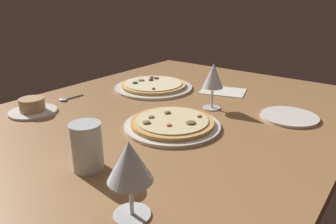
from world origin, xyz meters
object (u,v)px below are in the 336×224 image
(pizza_side, at_px, (153,86))
(wine_glass_far, at_px, (213,77))
(water_glass, at_px, (87,149))
(paper_menu, at_px, (223,91))
(pizza_main, at_px, (172,124))
(side_plate, at_px, (289,117))
(ramekin_on_saucer, at_px, (33,107))
(wine_glass_near, at_px, (130,164))
(spoon, at_px, (66,99))

(pizza_side, xyz_separation_m, wine_glass_far, (-0.07, -0.33, 0.10))
(water_glass, xyz_separation_m, paper_menu, (0.75, 0.04, -0.05))
(pizza_main, relative_size, side_plate, 1.60)
(ramekin_on_saucer, relative_size, paper_menu, 0.89)
(pizza_side, relative_size, ramekin_on_saucer, 2.06)
(ramekin_on_saucer, bearing_deg, paper_menu, -32.93)
(wine_glass_near, relative_size, side_plate, 0.83)
(wine_glass_far, bearing_deg, side_plate, -73.38)
(pizza_side, height_order, wine_glass_far, wine_glass_far)
(pizza_main, distance_m, wine_glass_near, 0.43)
(pizza_main, bearing_deg, spoon, 94.28)
(pizza_main, bearing_deg, wine_glass_near, -153.56)
(pizza_side, xyz_separation_m, wine_glass_near, (-0.67, -0.50, 0.10))
(pizza_main, xyz_separation_m, wine_glass_far, (0.22, -0.01, 0.10))
(pizza_main, relative_size, water_glass, 2.59)
(pizza_main, height_order, wine_glass_near, wine_glass_near)
(side_plate, bearing_deg, wine_glass_far, 106.62)
(pizza_main, xyz_separation_m, water_glass, (-0.32, 0.01, 0.04))
(pizza_side, distance_m, wine_glass_far, 0.35)
(pizza_side, distance_m, side_plate, 0.58)
(wine_glass_far, distance_m, wine_glass_near, 0.62)
(pizza_main, relative_size, wine_glass_near, 1.93)
(paper_menu, xyz_separation_m, spoon, (-0.47, 0.43, 0.00))
(ramekin_on_saucer, xyz_separation_m, paper_menu, (0.62, -0.40, -0.02))
(pizza_main, height_order, side_plate, pizza_main)
(pizza_main, distance_m, side_plate, 0.40)
(pizza_side, height_order, wine_glass_near, wine_glass_near)
(side_plate, relative_size, paper_menu, 1.03)
(pizza_side, relative_size, wine_glass_far, 2.03)
(wine_glass_near, distance_m, paper_menu, 0.85)
(side_plate, bearing_deg, pizza_main, 138.49)
(wine_glass_far, bearing_deg, pizza_side, 78.54)
(wine_glass_near, height_order, spoon, wine_glass_near)
(wine_glass_far, height_order, paper_menu, wine_glass_far)
(wine_glass_near, bearing_deg, water_glass, 72.72)
(wine_glass_far, height_order, water_glass, wine_glass_far)
(wine_glass_near, distance_m, side_plate, 0.69)
(side_plate, height_order, paper_menu, side_plate)
(paper_menu, bearing_deg, ramekin_on_saucer, 130.47)
(pizza_side, xyz_separation_m, paper_menu, (0.14, -0.26, -0.01))
(pizza_main, bearing_deg, water_glass, 178.11)
(pizza_main, xyz_separation_m, spoon, (-0.04, 0.48, -0.01))
(side_plate, distance_m, paper_menu, 0.34)
(pizza_main, relative_size, pizza_side, 0.89)
(ramekin_on_saucer, bearing_deg, wine_glass_far, -48.65)
(pizza_side, bearing_deg, spoon, 152.26)
(wine_glass_far, distance_m, spoon, 0.57)
(pizza_side, distance_m, ramekin_on_saucer, 0.50)
(wine_glass_near, relative_size, water_glass, 1.34)
(ramekin_on_saucer, relative_size, wine_glass_far, 0.98)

